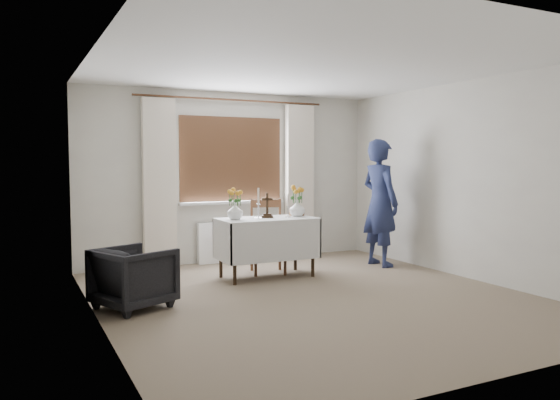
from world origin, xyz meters
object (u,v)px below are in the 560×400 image
(armchair, at_px, (134,277))
(flower_vase_left, at_px, (235,211))
(wooden_chair, at_px, (268,237))
(flower_vase_right, at_px, (297,208))
(altar_table, at_px, (267,248))
(person, at_px, (380,203))
(wooden_cross, at_px, (267,205))

(armchair, distance_m, flower_vase_left, 1.70)
(wooden_chair, xyz_separation_m, flower_vase_right, (0.33, -0.21, 0.38))
(altar_table, height_order, flower_vase_right, flower_vase_right)
(armchair, bearing_deg, wooden_chair, -87.95)
(altar_table, distance_m, person, 1.85)
(wooden_cross, bearing_deg, flower_vase_left, -155.66)
(altar_table, bearing_deg, armchair, -157.78)
(armchair, xyz_separation_m, flower_vase_left, (1.41, 0.77, 0.55))
(wooden_chair, bearing_deg, armchair, -137.55)
(wooden_chair, xyz_separation_m, wooden_cross, (-0.10, -0.19, 0.43))
(wooden_chair, distance_m, wooden_cross, 0.48)
(armchair, relative_size, wooden_cross, 2.16)
(armchair, distance_m, person, 3.73)
(person, relative_size, wooden_cross, 5.65)
(wooden_cross, height_order, flower_vase_left, wooden_cross)
(flower_vase_right, bearing_deg, altar_table, -178.07)
(armchair, xyz_separation_m, person, (3.61, 0.75, 0.59))
(wooden_cross, distance_m, flower_vase_left, 0.45)
(altar_table, xyz_separation_m, person, (1.77, -0.00, 0.52))
(armchair, bearing_deg, altar_table, -92.15)
(flower_vase_left, bearing_deg, flower_vase_right, -0.43)
(wooden_chair, relative_size, flower_vase_left, 4.74)
(person, height_order, wooden_cross, person)
(altar_table, xyz_separation_m, wooden_cross, (0.02, 0.04, 0.54))
(flower_vase_right, bearing_deg, flower_vase_left, 179.57)
(wooden_chair, height_order, flower_vase_left, wooden_chair)
(altar_table, relative_size, person, 0.69)
(person, bearing_deg, flower_vase_left, 85.50)
(wooden_chair, distance_m, flower_vase_left, 0.69)
(wooden_cross, bearing_deg, person, 21.34)
(armchair, relative_size, flower_vase_right, 3.25)
(wooden_chair, distance_m, person, 1.72)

